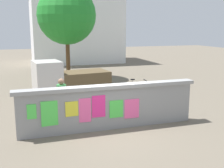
{
  "coord_description": "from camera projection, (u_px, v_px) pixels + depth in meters",
  "views": [
    {
      "loc": [
        -2.75,
        -8.66,
        3.39
      ],
      "look_at": [
        0.53,
        1.36,
        1.25
      ],
      "focal_mm": 44.85,
      "sensor_mm": 36.0,
      "label": 1
    }
  ],
  "objects": [
    {
      "name": "auto_rickshaw_truck",
      "position": [
        68.0,
        80.0,
        13.57
      ],
      "size": [
        3.76,
        1.94,
        1.85
      ],
      "color": "black",
      "rests_on": "ground"
    },
    {
      "name": "motorcycle",
      "position": [
        113.0,
        103.0,
        10.95
      ],
      "size": [
        1.89,
        0.61,
        0.87
      ],
      "color": "black",
      "rests_on": "ground"
    },
    {
      "name": "building_background",
      "position": [
        75.0,
        27.0,
        27.66
      ],
      "size": [
        8.71,
        6.41,
        6.83
      ],
      "color": "white",
      "rests_on": "ground"
    },
    {
      "name": "person_walking",
      "position": [
        62.0,
        96.0,
        9.98
      ],
      "size": [
        0.43,
        0.43,
        1.62
      ],
      "color": "purple",
      "rests_on": "ground"
    },
    {
      "name": "tree_roadside",
      "position": [
        67.0,
        15.0,
        18.15
      ],
      "size": [
        3.82,
        3.82,
        6.08
      ],
      "color": "brown",
      "rests_on": "ground"
    },
    {
      "name": "ground",
      "position": [
        70.0,
        84.0,
        17.03
      ],
      "size": [
        60.0,
        60.0,
        0.0
      ],
      "primitive_type": "plane",
      "color": "#6B6051"
    },
    {
      "name": "poster_wall",
      "position": [
        109.0,
        106.0,
        9.42
      ],
      "size": [
        6.23,
        0.42,
        1.52
      ],
      "color": "gray",
      "rests_on": "ground"
    },
    {
      "name": "bicycle_near",
      "position": [
        135.0,
        91.0,
        13.58
      ],
      "size": [
        1.7,
        0.44,
        0.95
      ],
      "color": "black",
      "rests_on": "ground"
    }
  ]
}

